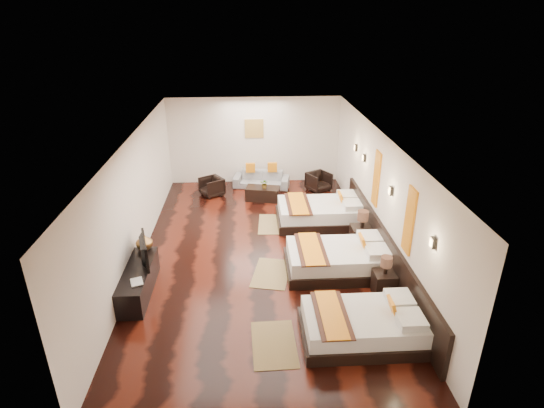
{
  "coord_description": "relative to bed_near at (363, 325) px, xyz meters",
  "views": [
    {
      "loc": [
        -0.25,
        -8.99,
        5.29
      ],
      "look_at": [
        0.31,
        0.36,
        1.1
      ],
      "focal_mm": 28.84,
      "sensor_mm": 36.0,
      "label": 1
    }
  ],
  "objects": [
    {
      "name": "back_wall",
      "position": [
        -1.7,
        7.8,
        1.13
      ],
      "size": [
        5.5,
        0.01,
        2.8
      ],
      "primitive_type": "cube",
      "color": "silver",
      "rests_on": "floor"
    },
    {
      "name": "jute_mat_near",
      "position": [
        -1.56,
        -0.07,
        -0.27
      ],
      "size": [
        0.78,
        1.22,
        0.01
      ],
      "primitive_type": "cube",
      "rotation": [
        0.0,
        0.0,
        0.02
      ],
      "color": "olive",
      "rests_on": "floor"
    },
    {
      "name": "sconce_mid",
      "position": [
        1.01,
        2.25,
        1.58
      ],
      "size": [
        0.07,
        0.12,
        0.18
      ],
      "color": "black",
      "rests_on": "right_wall"
    },
    {
      "name": "tv_console",
      "position": [
        -4.2,
        1.6,
        0.0
      ],
      "size": [
        0.5,
        1.8,
        0.55
      ],
      "primitive_type": "cube",
      "color": "black",
      "rests_on": "floor"
    },
    {
      "name": "bed_mid",
      "position": [
        0.0,
        2.17,
        0.02
      ],
      "size": [
        2.25,
        1.41,
        0.86
      ],
      "color": "black",
      "rests_on": "floor"
    },
    {
      "name": "sconce_lounge",
      "position": [
        1.01,
        5.35,
        1.58
      ],
      "size": [
        0.07,
        0.12,
        0.18
      ],
      "color": "black",
      "rests_on": "right_wall"
    },
    {
      "name": "bed_far",
      "position": [
        0.0,
        4.54,
        0.03
      ],
      "size": [
        2.3,
        1.44,
        0.88
      ],
      "color": "black",
      "rests_on": "floor"
    },
    {
      "name": "table_plant",
      "position": [
        -1.44,
        6.13,
        0.27
      ],
      "size": [
        0.31,
        0.29,
        0.28
      ],
      "primitive_type": "imported",
      "rotation": [
        0.0,
        0.0,
        -0.32
      ],
      "color": "#2C571D",
      "rests_on": "coffee_table"
    },
    {
      "name": "orange_panel_b",
      "position": [
        1.03,
        3.35,
        1.43
      ],
      "size": [
        0.04,
        0.4,
        1.3
      ],
      "primitive_type": "cube",
      "color": "#D86014",
      "rests_on": "right_wall"
    },
    {
      "name": "sconce_near",
      "position": [
        1.01,
        0.05,
        1.58
      ],
      "size": [
        0.07,
        0.12,
        0.18
      ],
      "color": "black",
      "rests_on": "right_wall"
    },
    {
      "name": "coffee_table",
      "position": [
        -1.5,
        6.2,
        -0.07
      ],
      "size": [
        1.08,
        0.7,
        0.4
      ],
      "primitive_type": "cube",
      "rotation": [
        0.0,
        0.0,
        -0.22
      ],
      "color": "black",
      "rests_on": "floor"
    },
    {
      "name": "floor",
      "position": [
        -1.7,
        3.05,
        -0.27
      ],
      "size": [
        5.5,
        9.5,
        0.01
      ],
      "primitive_type": "cube",
      "color": "black",
      "rests_on": "ground"
    },
    {
      "name": "book",
      "position": [
        -4.2,
        1.1,
        0.29
      ],
      "size": [
        0.3,
        0.35,
        0.03
      ],
      "primitive_type": "imported",
      "rotation": [
        0.0,
        0.0,
        0.33
      ],
      "color": "black",
      "rests_on": "tv_console"
    },
    {
      "name": "nightstand_a",
      "position": [
        0.75,
        1.28,
        0.02
      ],
      "size": [
        0.43,
        0.43,
        0.85
      ],
      "color": "black",
      "rests_on": "floor"
    },
    {
      "name": "left_wall",
      "position": [
        -4.45,
        3.05,
        1.13
      ],
      "size": [
        0.01,
        9.5,
        2.8
      ],
      "primitive_type": "cube",
      "color": "silver",
      "rests_on": "floor"
    },
    {
      "name": "ceiling",
      "position": [
        -1.7,
        3.05,
        2.53
      ],
      "size": [
        5.5,
        9.5,
        0.01
      ],
      "primitive_type": "cube",
      "color": "white",
      "rests_on": "floor"
    },
    {
      "name": "tv",
      "position": [
        -4.15,
        1.86,
        0.55
      ],
      "size": [
        0.38,
        0.95,
        0.55
      ],
      "primitive_type": "imported",
      "rotation": [
        0.0,
        0.0,
        1.85
      ],
      "color": "black",
      "rests_on": "tv_console"
    },
    {
      "name": "figurine",
      "position": [
        -4.2,
        2.42,
        0.47
      ],
      "size": [
        0.42,
        0.42,
        0.38
      ],
      "primitive_type": "imported",
      "rotation": [
        0.0,
        0.0,
        0.19
      ],
      "color": "brown",
      "rests_on": "tv_console"
    },
    {
      "name": "gold_artwork",
      "position": [
        -1.7,
        7.78,
        1.53
      ],
      "size": [
        0.6,
        0.04,
        0.6
      ],
      "primitive_type": "cube",
      "color": "#AD873F",
      "rests_on": "back_wall"
    },
    {
      "name": "jute_mat_far",
      "position": [
        -1.3,
        4.52,
        -0.27
      ],
      "size": [
        0.83,
        1.25,
        0.01
      ],
      "primitive_type": "cube",
      "rotation": [
        0.0,
        0.0,
        -0.07
      ],
      "color": "olive",
      "rests_on": "floor"
    },
    {
      "name": "headboard_panel",
      "position": [
        1.01,
        2.25,
        0.18
      ],
      "size": [
        0.08,
        6.6,
        0.9
      ],
      "primitive_type": "cube",
      "color": "black",
      "rests_on": "floor"
    },
    {
      "name": "bed_near",
      "position": [
        0.0,
        0.0,
        0.0
      ],
      "size": [
        2.09,
        1.32,
        0.8
      ],
      "color": "black",
      "rests_on": "floor"
    },
    {
      "name": "right_wall",
      "position": [
        1.05,
        3.05,
        1.13
      ],
      "size": [
        0.01,
        9.5,
        2.8
      ],
      "primitive_type": "cube",
      "color": "silver",
      "rests_on": "floor"
    },
    {
      "name": "sofa",
      "position": [
        -1.5,
        7.25,
        -0.02
      ],
      "size": [
        1.86,
        1.01,
        0.52
      ],
      "primitive_type": "imported",
      "rotation": [
        0.0,
        0.0,
        -0.19
      ],
      "color": "gray",
      "rests_on": "floor"
    },
    {
      "name": "armchair_right",
      "position": [
        0.3,
        6.83,
        0.03
      ],
      "size": [
        0.89,
        0.89,
        0.6
      ],
      "primitive_type": "imported",
      "rotation": [
        0.0,
        0.0,
        0.53
      ],
      "color": "black",
      "rests_on": "floor"
    },
    {
      "name": "orange_panel_a",
      "position": [
        1.03,
        1.15,
        1.43
      ],
      "size": [
        0.04,
        0.4,
        1.3
      ],
      "primitive_type": "cube",
      "color": "#D86014",
      "rests_on": "right_wall"
    },
    {
      "name": "nightstand_b",
      "position": [
        0.75,
        3.17,
        0.06
      ],
      "size": [
        0.49,
        0.49,
        0.96
      ],
      "color": "black",
      "rests_on": "floor"
    },
    {
      "name": "jute_mat_mid",
      "position": [
        -1.48,
        2.13,
        -0.27
      ],
      "size": [
        0.99,
        1.33,
        0.01
      ],
      "primitive_type": "cube",
      "rotation": [
        0.0,
        0.0,
        -0.22
      ],
      "color": "olive",
      "rests_on": "floor"
    },
    {
      "name": "armchair_left",
      "position": [
        -3.06,
        6.64,
        0.02
      ],
      "size": [
        0.87,
        0.86,
        0.58
      ],
      "primitive_type": "imported",
      "rotation": [
        0.0,
        0.0,
        -1.01
      ],
      "color": "black",
      "rests_on": "floor"
    },
    {
      "name": "sconce_far",
      "position": [
        1.01,
        4.45,
        1.58
      ],
      "size": [
        0.07,
        0.12,
        0.18
      ],
      "color": "black",
      "rests_on": "right_wall"
    }
  ]
}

